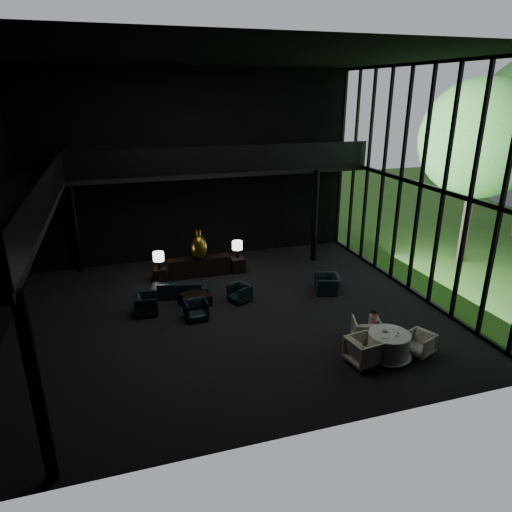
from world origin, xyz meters
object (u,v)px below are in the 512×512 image
object	(u,v)px
side_table_right	(238,265)
lounge_armchair_south	(196,309)
child	(373,318)
bronze_urn	(199,247)
side_table_left	(160,275)
coffee_table	(195,300)
table_lamp_right	(237,246)
lounge_armchair_west	(147,304)
dining_chair_north	(367,329)
dining_chair_west	(364,348)
dining_chair_east	(419,343)
lounge_armchair_east	(240,293)
window_armchair	(327,282)
console	(199,267)
sofa	(180,285)
table_lamp_left	(159,257)
dining_table	(388,347)

from	to	relation	value
side_table_right	lounge_armchair_south	distance (m)	4.35
lounge_armchair_south	child	bearing A→B (deg)	-34.26
bronze_urn	side_table_left	bearing A→B (deg)	177.32
bronze_urn	coffee_table	world-z (taller)	bronze_urn
side_table_left	table_lamp_right	world-z (taller)	table_lamp_right
bronze_urn	coffee_table	xyz separation A→B (m)	(-0.63, -2.45, -1.09)
lounge_armchair_west	coffee_table	xyz separation A→B (m)	(1.68, 0.20, -0.18)
bronze_urn	lounge_armchair_south	world-z (taller)	bronze_urn
side_table_right	dining_chair_north	world-z (taller)	dining_chair_north
dining_chair_west	child	size ratio (longest dim) A/B	1.67
side_table_left	lounge_armchair_west	distance (m)	2.82
dining_chair_east	coffee_table	bearing A→B (deg)	-154.24
child	lounge_armchair_south	bearing A→B (deg)	-31.14
dining_chair_west	lounge_armchair_east	bearing A→B (deg)	16.49
window_armchair	console	bearing A→B (deg)	-109.29
dining_chair_north	dining_chair_east	world-z (taller)	dining_chair_north
coffee_table	dining_chair_east	bearing A→B (deg)	-42.09
lounge_armchair_south	dining_chair_west	xyz separation A→B (m)	(3.94, -3.93, 0.13)
side_table_left	side_table_right	size ratio (longest dim) A/B	0.88
sofa	dining_chair_north	world-z (taller)	dining_chair_north
window_armchair	child	distance (m)	3.64
side_table_right	dining_chair_north	distance (m)	6.93
lounge_armchair_west	dining_chair_east	world-z (taller)	lounge_armchair_west
window_armchair	dining_chair_west	bearing A→B (deg)	2.13
console	side_table_left	world-z (taller)	console
side_table_left	dining_chair_north	xyz separation A→B (m)	(5.42, -6.51, 0.15)
lounge_armchair_south	child	world-z (taller)	child
lounge_armchair_south	window_armchair	distance (m)	5.10
bronze_urn	side_table_right	size ratio (longest dim) A/B	1.96
side_table_left	coffee_table	bearing A→B (deg)	-69.04
coffee_table	table_lamp_left	bearing A→B (deg)	111.93
side_table_right	sofa	xyz separation A→B (m)	(-2.62, -1.66, 0.10)
lounge_armchair_east	dining_chair_west	world-z (taller)	dining_chair_west
side_table_left	dining_chair_west	distance (m)	8.89
side_table_right	dining_chair_west	world-z (taller)	dining_chair_west
sofa	lounge_armchair_east	bearing A→B (deg)	164.00
bronze_urn	dining_chair_east	distance (m)	8.99
window_armchair	dining_table	distance (m)	4.58
bronze_urn	lounge_armchair_east	size ratio (longest dim) A/B	1.92
sofa	coffee_table	xyz separation A→B (m)	(0.39, -0.91, -0.21)
console	dining_chair_east	bearing A→B (deg)	-57.20
lounge_armchair_east	side_table_left	bearing A→B (deg)	-161.04
lounge_armchair_east	table_lamp_right	bearing A→B (deg)	142.36
dining_table	dining_chair_west	size ratio (longest dim) A/B	1.39
dining_chair_east	dining_chair_west	bearing A→B (deg)	-112.98
console	dining_chair_north	size ratio (longest dim) A/B	2.93
table_lamp_left	window_armchair	xyz separation A→B (m)	(5.86, -2.76, -0.66)
side_table_right	table_lamp_right	distance (m)	0.81
table_lamp_left	table_lamp_right	world-z (taller)	table_lamp_right
dining_chair_east	side_table_right	bearing A→B (deg)	-178.52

